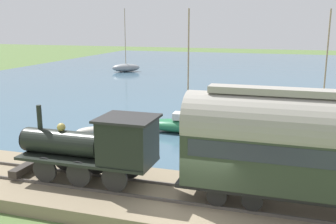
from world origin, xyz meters
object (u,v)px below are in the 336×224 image
at_px(sailboat_green, 188,125).
at_px(rowboat_mid_harbor, 92,130).
at_px(steam_locomotive, 99,144).
at_px(rowboat_far_out, 67,141).
at_px(passenger_coach, 325,147).
at_px(sailboat_gray, 126,67).
at_px(sailboat_white, 321,124).

relative_size(sailboat_green, rowboat_mid_harbor, 3.79).
distance_m(steam_locomotive, sailboat_green, 10.92).
bearing_deg(rowboat_mid_harbor, sailboat_green, -107.26).
bearing_deg(rowboat_far_out, passenger_coach, -64.15).
distance_m(sailboat_green, rowboat_mid_harbor, 6.42).
bearing_deg(steam_locomotive, sailboat_gray, 22.04).
distance_m(rowboat_mid_harbor, rowboat_far_out, 2.67).
distance_m(sailboat_gray, rowboat_mid_harbor, 33.79).
distance_m(passenger_coach, sailboat_gray, 47.54).
xyz_separation_m(sailboat_green, sailboat_gray, (29.63, 17.35, 0.11)).
relative_size(sailboat_white, rowboat_mid_harbor, 3.77).
relative_size(passenger_coach, sailboat_gray, 1.11).
bearing_deg(sailboat_green, passenger_coach, -147.59).
relative_size(steam_locomotive, rowboat_mid_harbor, 3.00).
bearing_deg(passenger_coach, steam_locomotive, 90.00).
distance_m(sailboat_green, rowboat_far_out, 7.95).
bearing_deg(rowboat_far_out, steam_locomotive, -89.43).
bearing_deg(passenger_coach, sailboat_green, 35.61).
bearing_deg(sailboat_green, sailboat_white, -79.78).
bearing_deg(sailboat_green, steam_locomotive, 171.38).
relative_size(sailboat_white, sailboat_gray, 0.87).
distance_m(sailboat_white, rowboat_far_out, 16.29).
relative_size(sailboat_green, rowboat_far_out, 3.94).
xyz_separation_m(sailboat_white, sailboat_gray, (27.61, 25.83, -0.14)).
bearing_deg(passenger_coach, rowboat_far_out, 67.21).
height_order(sailboat_white, rowboat_far_out, sailboat_white).
bearing_deg(passenger_coach, rowboat_mid_harbor, 58.11).
height_order(steam_locomotive, sailboat_green, sailboat_green).
xyz_separation_m(steam_locomotive, rowboat_far_out, (5.87, 5.27, -2.05)).
xyz_separation_m(sailboat_white, sailboat_green, (-2.02, 8.47, -0.25)).
height_order(sailboat_green, rowboat_far_out, sailboat_green).
relative_size(passenger_coach, rowboat_far_out, 4.97).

